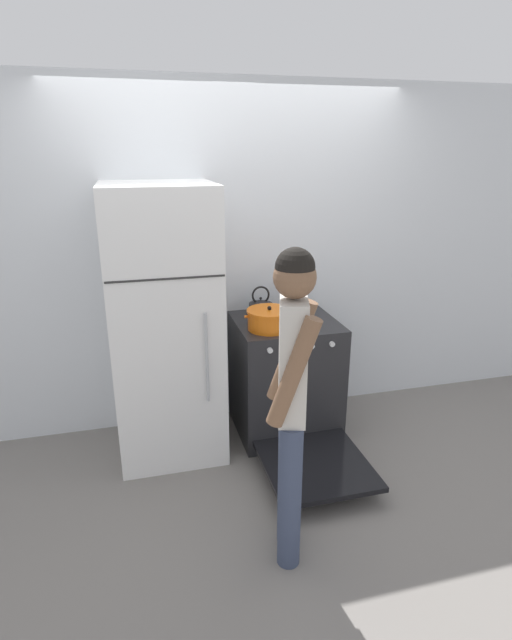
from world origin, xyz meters
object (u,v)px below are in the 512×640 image
object	(u,v)px
tea_kettle	(261,308)
person	(292,394)
dutch_oven_pot	(269,319)
utensil_jar	(303,305)
stove_range	(286,378)
refrigerator	(165,325)

from	to	relation	value
tea_kettle	person	world-z (taller)	person
dutch_oven_pot	utensil_jar	distance (m)	0.44
stove_range	dutch_oven_pot	xyz separation A→B (m)	(-0.17, -0.10, 0.52)
stove_range	person	distance (m)	1.34
tea_kettle	stove_range	bearing A→B (deg)	-48.39
dutch_oven_pot	stove_range	bearing A→B (deg)	30.45
dutch_oven_pot	person	world-z (taller)	person
dutch_oven_pot	person	distance (m)	1.10
stove_range	person	xyz separation A→B (m)	(-0.36, -1.18, 0.51)
tea_kettle	utensil_jar	distance (m)	0.34
dutch_oven_pot	tea_kettle	size ratio (longest dim) A/B	1.48
utensil_jar	person	distance (m)	1.46
person	stove_range	bearing A→B (deg)	-0.49
stove_range	dutch_oven_pot	size ratio (longest dim) A/B	3.91
refrigerator	person	distance (m)	1.30
utensil_jar	tea_kettle	bearing A→B (deg)	-178.86
stove_range	utensil_jar	distance (m)	0.57
refrigerator	utensil_jar	world-z (taller)	refrigerator
stove_range	person	bearing A→B (deg)	-107.10
dutch_oven_pot	tea_kettle	distance (m)	0.27
tea_kettle	utensil_jar	size ratio (longest dim) A/B	0.86
stove_range	utensil_jar	world-z (taller)	utensil_jar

